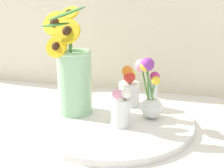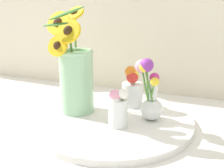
% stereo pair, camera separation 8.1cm
% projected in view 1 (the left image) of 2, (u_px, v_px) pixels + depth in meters
% --- Properties ---
extents(ground_plane, '(6.00, 6.00, 0.00)m').
position_uv_depth(ground_plane, '(114.00, 132.00, 0.78)').
color(ground_plane, silver).
extents(serving_tray, '(0.51, 0.51, 0.02)m').
position_uv_depth(serving_tray, '(112.00, 119.00, 0.84)').
color(serving_tray, white).
rests_on(serving_tray, ground_plane).
extents(mason_jar_sunflowers, '(0.18, 0.25, 0.35)m').
position_uv_depth(mason_jar_sunflowers, '(73.00, 74.00, 0.84)').
color(mason_jar_sunflowers, '#99CC9E').
rests_on(mason_jar_sunflowers, serving_tray).
extents(vase_small_center, '(0.06, 0.06, 0.12)m').
position_uv_depth(vase_small_center, '(120.00, 107.00, 0.76)').
color(vase_small_center, white).
rests_on(vase_small_center, serving_tray).
extents(vase_bulb_right, '(0.09, 0.08, 0.20)m').
position_uv_depth(vase_bulb_right, '(150.00, 93.00, 0.80)').
color(vase_bulb_right, white).
rests_on(vase_bulb_right, serving_tray).
extents(vase_small_back, '(0.07, 0.07, 0.14)m').
position_uv_depth(vase_small_back, '(129.00, 88.00, 0.92)').
color(vase_small_back, white).
rests_on(vase_small_back, serving_tray).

